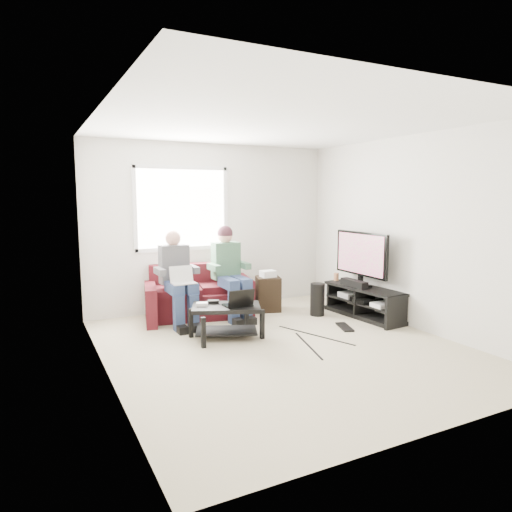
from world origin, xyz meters
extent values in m
plane|color=beige|center=(0.00, 0.00, 0.00)|extent=(4.50, 4.50, 0.00)
plane|color=white|center=(0.00, 0.00, 2.60)|extent=(4.50, 4.50, 0.00)
plane|color=silver|center=(0.00, 2.25, 1.30)|extent=(4.50, 0.00, 4.50)
plane|color=silver|center=(0.00, -2.25, 1.30)|extent=(4.50, 0.00, 4.50)
plane|color=silver|center=(-2.00, 0.00, 1.30)|extent=(0.00, 4.50, 4.50)
plane|color=silver|center=(2.00, 0.00, 1.30)|extent=(0.00, 4.50, 4.50)
cube|color=white|center=(-0.50, 2.24, 1.60)|extent=(1.40, 0.01, 1.20)
cube|color=silver|center=(-0.50, 2.23, 1.60)|extent=(1.48, 0.04, 1.28)
cube|color=#441111|center=(-0.40, 1.77, 0.19)|extent=(1.43, 0.97, 0.38)
cube|color=#441111|center=(-0.40, 2.07, 0.57)|extent=(1.33, 0.47, 0.39)
cube|color=#441111|center=(-1.14, 1.77, 0.27)|extent=(0.31, 0.82, 0.54)
cube|color=#441111|center=(0.33, 1.77, 0.27)|extent=(0.31, 0.82, 0.54)
cube|color=#441111|center=(-0.73, 1.75, 0.43)|extent=(0.74, 0.71, 0.10)
cube|color=#441111|center=(-0.07, 1.75, 0.43)|extent=(0.74, 0.71, 0.10)
cube|color=navy|center=(-0.90, 1.38, 0.55)|extent=(0.16, 0.45, 0.14)
cube|color=navy|center=(-0.70, 1.38, 0.55)|extent=(0.16, 0.45, 0.14)
cube|color=navy|center=(-0.90, 1.20, 0.24)|extent=(0.13, 0.13, 0.48)
cube|color=navy|center=(-0.70, 1.20, 0.24)|extent=(0.13, 0.13, 0.48)
cube|color=#4F4E53|center=(-0.80, 1.71, 0.83)|extent=(0.40, 0.22, 0.55)
sphere|color=tan|center=(-0.80, 1.73, 1.20)|extent=(0.22, 0.22, 0.22)
cube|color=navy|center=(-0.10, 1.38, 0.55)|extent=(0.16, 0.45, 0.14)
cube|color=navy|center=(0.10, 1.38, 0.55)|extent=(0.16, 0.45, 0.14)
cube|color=navy|center=(-0.10, 1.20, 0.24)|extent=(0.13, 0.13, 0.48)
cube|color=navy|center=(0.10, 1.20, 0.24)|extent=(0.13, 0.13, 0.48)
cube|color=#555757|center=(0.00, 1.71, 0.83)|extent=(0.40, 0.22, 0.55)
sphere|color=tan|center=(0.00, 1.73, 1.20)|extent=(0.22, 0.22, 0.22)
sphere|color=#351A22|center=(0.00, 1.73, 1.24)|extent=(0.23, 0.23, 0.23)
cube|color=black|center=(-0.46, 0.63, 0.40)|extent=(0.98, 0.80, 0.05)
cube|color=black|center=(-0.46, 0.63, 0.09)|extent=(0.87, 0.70, 0.02)
cube|color=black|center=(-0.85, 0.40, 0.19)|extent=(0.05, 0.05, 0.37)
cube|color=black|center=(-0.07, 0.40, 0.19)|extent=(0.05, 0.05, 0.37)
cube|color=black|center=(-0.85, 0.86, 0.19)|extent=(0.05, 0.05, 0.37)
cube|color=black|center=(-0.07, 0.86, 0.19)|extent=(0.05, 0.05, 0.37)
cube|color=silver|center=(-0.74, 0.75, 0.44)|extent=(0.16, 0.14, 0.04)
cube|color=black|center=(-0.56, 0.81, 0.44)|extent=(0.16, 0.13, 0.04)
cube|color=gray|center=(-0.16, 0.78, 0.44)|extent=(0.17, 0.14, 0.04)
cube|color=black|center=(1.77, 0.64, 0.43)|extent=(0.51, 1.39, 0.04)
cube|color=black|center=(1.77, 0.64, 0.23)|extent=(0.47, 1.33, 0.03)
cube|color=black|center=(1.77, 0.64, 0.03)|extent=(0.51, 1.39, 0.06)
cube|color=black|center=(1.77, -0.02, 0.23)|extent=(0.41, 0.07, 0.45)
cube|color=black|center=(1.77, 1.30, 0.23)|extent=(0.41, 0.07, 0.45)
cube|color=black|center=(1.77, 0.74, 0.47)|extent=(0.12, 0.40, 0.04)
cube|color=black|center=(1.77, 0.74, 0.55)|extent=(0.06, 0.06, 0.12)
cube|color=black|center=(1.77, 0.74, 0.94)|extent=(0.05, 1.10, 0.65)
cube|color=#CD307B|center=(1.74, 0.74, 0.94)|extent=(0.01, 1.01, 0.58)
cube|color=black|center=(1.65, 0.74, 0.50)|extent=(0.12, 0.50, 0.10)
cylinder|color=#AD704A|center=(1.72, 1.27, 0.51)|extent=(0.08, 0.08, 0.12)
cube|color=silver|center=(1.77, 0.24, 0.27)|extent=(0.30, 0.22, 0.06)
cube|color=gray|center=(1.77, 0.94, 0.28)|extent=(0.34, 0.26, 0.08)
cube|color=black|center=(1.77, 0.59, 0.28)|extent=(0.38, 0.30, 0.07)
cylinder|color=black|center=(1.20, 1.04, 0.24)|extent=(0.21, 0.21, 0.49)
cube|color=black|center=(1.16, 0.31, 0.01)|extent=(0.27, 0.44, 0.02)
cube|color=black|center=(0.67, 1.62, 0.27)|extent=(0.36, 0.36, 0.54)
cube|color=silver|center=(0.67, 1.62, 0.59)|extent=(0.22, 0.18, 0.10)
camera|label=1|loc=(-2.65, -4.55, 1.79)|focal=32.00mm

